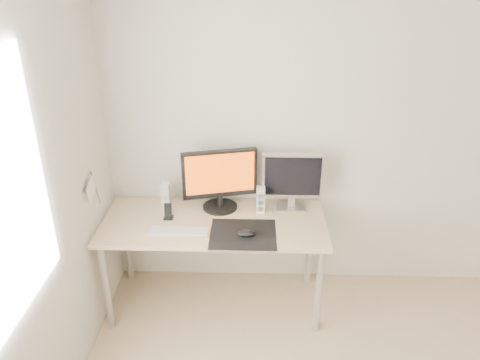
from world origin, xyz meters
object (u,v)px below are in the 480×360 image
object	(u,v)px
speaker_left	(166,196)
keyboard	(179,231)
speaker_right	(261,200)
main_monitor	(220,178)
desk	(214,230)
phone_dock	(168,214)
mouse	(246,233)
second_monitor	(292,179)

from	to	relation	value
speaker_left	keyboard	distance (m)	0.39
speaker_right	main_monitor	bearing A→B (deg)	172.27
keyboard	main_monitor	bearing A→B (deg)	53.47
desk	speaker_right	distance (m)	0.40
speaker_left	keyboard	world-z (taller)	speaker_left
phone_dock	main_monitor	bearing A→B (deg)	24.42
mouse	keyboard	size ratio (longest dim) A/B	0.29
main_monitor	second_monitor	bearing A→B (deg)	3.12
desk	keyboard	distance (m)	0.29
second_monitor	keyboard	distance (m)	0.91
desk	main_monitor	size ratio (longest dim) A/B	2.94
mouse	speaker_right	bearing A→B (deg)	74.01
keyboard	mouse	bearing A→B (deg)	-5.03
main_monitor	speaker_right	size ratio (longest dim) A/B	2.79
speaker_right	keyboard	xyz separation A→B (m)	(-0.56, -0.31, -0.09)
keyboard	phone_dock	size ratio (longest dim) A/B	3.48
main_monitor	speaker_right	xyz separation A→B (m)	(0.30, -0.04, -0.16)
mouse	speaker_right	size ratio (longest dim) A/B	0.63
desk	keyboard	world-z (taller)	keyboard
second_monitor	speaker_left	xyz separation A→B (m)	(-0.94, -0.02, -0.14)
main_monitor	keyboard	world-z (taller)	main_monitor
main_monitor	phone_dock	bearing A→B (deg)	-155.58
main_monitor	second_monitor	xyz separation A→B (m)	(0.53, 0.03, -0.01)
desk	second_monitor	world-z (taller)	second_monitor
mouse	main_monitor	xyz separation A→B (m)	(-0.20, 0.39, 0.23)
mouse	second_monitor	size ratio (longest dim) A/B	0.27
mouse	speaker_right	world-z (taller)	speaker_right
speaker_left	phone_dock	xyz separation A→B (m)	(0.04, -0.17, -0.06)
speaker_right	phone_dock	distance (m)	0.68
keyboard	second_monitor	bearing A→B (deg)	25.61
desk	main_monitor	bearing A→B (deg)	79.37
speaker_left	keyboard	size ratio (longest dim) A/B	0.46
desk	speaker_left	size ratio (longest dim) A/B	8.19
speaker_right	second_monitor	bearing A→B (deg)	16.78
speaker_left	speaker_right	size ratio (longest dim) A/B	1.00
mouse	phone_dock	size ratio (longest dim) A/B	1.01
desk	second_monitor	xyz separation A→B (m)	(0.57, 0.21, 0.32)
mouse	second_monitor	distance (m)	0.58
mouse	keyboard	xyz separation A→B (m)	(-0.46, 0.04, -0.02)
desk	main_monitor	world-z (taller)	main_monitor
speaker_left	speaker_right	world-z (taller)	same
main_monitor	phone_dock	distance (m)	0.45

